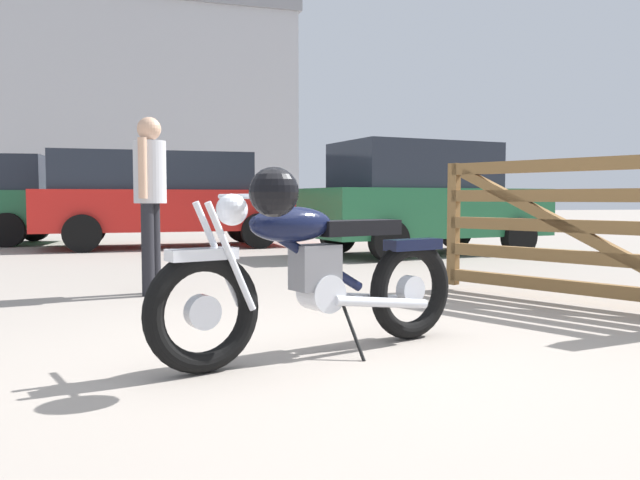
{
  "coord_description": "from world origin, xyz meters",
  "views": [
    {
      "loc": [
        -0.99,
        -3.36,
        0.91
      ],
      "look_at": [
        0.02,
        0.59,
        0.64
      ],
      "focal_mm": 35.79,
      "sensor_mm": 36.0,
      "label": 1
    }
  ],
  "objects": [
    {
      "name": "bystander",
      "position": [
        -1.06,
        2.81,
        1.02
      ],
      "size": [
        0.3,
        0.44,
        1.66
      ],
      "rotation": [
        0.0,
        0.0,
        5.96
      ],
      "color": "black",
      "rests_on": "ground_plane"
    },
    {
      "name": "ground_plane",
      "position": [
        0.0,
        0.0,
        0.0
      ],
      "size": [
        80.0,
        80.0,
        0.0
      ],
      "primitive_type": "plane",
      "color": "gray"
    },
    {
      "name": "silver_sedan_mid",
      "position": [
        3.15,
        6.21,
        0.92
      ],
      "size": [
        4.14,
        2.35,
        1.78
      ],
      "rotation": [
        0.0,
        0.0,
        0.19
      ],
      "color": "black",
      "rests_on": "ground_plane"
    },
    {
      "name": "timber_gate",
      "position": [
        2.54,
        1.12,
        0.7
      ],
      "size": [
        1.3,
        2.31,
        1.6
      ],
      "rotation": [
        0.0,
        0.0,
        2.06
      ],
      "color": "brown",
      "rests_on": "ground_plane"
    },
    {
      "name": "vintage_motorcycle",
      "position": [
        -0.14,
        0.14,
        0.49
      ],
      "size": [
        1.99,
        0.98,
        1.07
      ],
      "rotation": [
        0.0,
        0.0,
        3.49
      ],
      "color": "black",
      "rests_on": "ground_plane"
    },
    {
      "name": "industrial_building",
      "position": [
        -2.43,
        30.86,
        5.03
      ],
      "size": [
        15.9,
        12.97,
        19.99
      ],
      "rotation": [
        0.0,
        0.0,
        0.06
      ],
      "color": "#B2B2B7",
      "rests_on": "ground_plane"
    },
    {
      "name": "pale_sedan_back",
      "position": [
        -0.87,
        8.87,
        0.94
      ],
      "size": [
        4.77,
        2.11,
        1.74
      ],
      "rotation": [
        0.0,
        0.0,
        0.04
      ],
      "color": "black",
      "rests_on": "ground_plane"
    }
  ]
}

